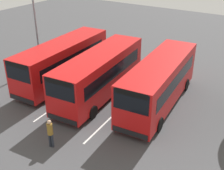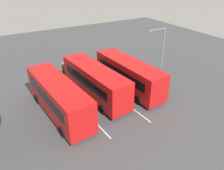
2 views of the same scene
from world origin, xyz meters
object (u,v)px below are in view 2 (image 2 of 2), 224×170
Objects in this scene: bus_far_left at (128,74)px; bus_center_right at (58,97)px; pedestrian at (63,68)px; street_lamp at (161,53)px; bus_center_left at (95,81)px.

bus_far_left and bus_center_right have the same top height.
bus_far_left is 8.70m from pedestrian.
bus_far_left is 1.46× the size of street_lamp.
bus_center_left is at bearing -80.56° from bus_center_right.
bus_center_right is 8.26m from pedestrian.
bus_far_left is at bearing -90.12° from bus_center_right.
bus_center_right is (-0.72, 8.20, 0.00)m from bus_far_left.
street_lamp reaches higher than bus_center_right.
pedestrian is (7.66, -3.01, -0.74)m from bus_center_right.
bus_far_left is 5.47× the size of pedestrian.
bus_far_left is at bearing 22.21° from pedestrian.
bus_far_left is 4.21m from street_lamp.
bus_center_left is 1.00× the size of bus_center_right.
street_lamp is (-7.88, -8.74, 2.81)m from pedestrian.
bus_center_left and bus_center_right have the same top height.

